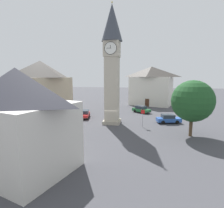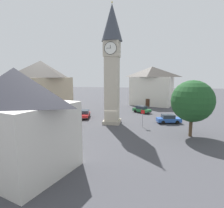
{
  "view_description": "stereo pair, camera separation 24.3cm",
  "coord_description": "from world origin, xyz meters",
  "px_view_note": "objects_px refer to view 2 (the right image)",
  "views": [
    {
      "loc": [
        -5.74,
        30.62,
        8.19
      ],
      "look_at": [
        0.0,
        0.0,
        3.4
      ],
      "focal_mm": 29.42,
      "sensor_mm": 36.0,
      "label": 1
    },
    {
      "loc": [
        -5.97,
        30.58,
        8.19
      ],
      "look_at": [
        0.0,
        0.0,
        3.4
      ],
      "focal_mm": 29.42,
      "sensor_mm": 36.0,
      "label": 2
    }
  ],
  "objects_px": {
    "car_red_corner": "(169,119)",
    "road_sign": "(143,115)",
    "building_corner_back": "(18,119)",
    "clock_tower": "(112,55)",
    "car_silver_kerb": "(142,109)",
    "pedestrian": "(58,122)",
    "tree": "(192,101)",
    "building_terrace_right": "(42,87)",
    "car_blue_kerb": "(85,114)",
    "building_shop_left": "(152,86)"
  },
  "relations": [
    {
      "from": "car_red_corner",
      "to": "road_sign",
      "type": "distance_m",
      "value": 5.69
    },
    {
      "from": "building_corner_back",
      "to": "road_sign",
      "type": "bearing_deg",
      "value": -123.21
    },
    {
      "from": "clock_tower",
      "to": "car_red_corner",
      "type": "xyz_separation_m",
      "value": [
        -9.7,
        -2.03,
        -10.86
      ]
    },
    {
      "from": "car_red_corner",
      "to": "car_silver_kerb",
      "type": "bearing_deg",
      "value": -59.48
    },
    {
      "from": "pedestrian",
      "to": "tree",
      "type": "distance_m",
      "value": 20.13
    },
    {
      "from": "car_red_corner",
      "to": "building_terrace_right",
      "type": "height_order",
      "value": "building_terrace_right"
    },
    {
      "from": "car_blue_kerb",
      "to": "pedestrian",
      "type": "height_order",
      "value": "pedestrian"
    },
    {
      "from": "pedestrian",
      "to": "building_corner_back",
      "type": "bearing_deg",
      "value": 103.13
    },
    {
      "from": "car_blue_kerb",
      "to": "tree",
      "type": "distance_m",
      "value": 19.96
    },
    {
      "from": "clock_tower",
      "to": "car_blue_kerb",
      "type": "bearing_deg",
      "value": -26.43
    },
    {
      "from": "pedestrian",
      "to": "road_sign",
      "type": "distance_m",
      "value": 13.56
    },
    {
      "from": "clock_tower",
      "to": "pedestrian",
      "type": "distance_m",
      "value": 13.94
    },
    {
      "from": "car_red_corner",
      "to": "pedestrian",
      "type": "distance_m",
      "value": 18.74
    },
    {
      "from": "pedestrian",
      "to": "tree",
      "type": "bearing_deg",
      "value": 179.0
    },
    {
      "from": "tree",
      "to": "road_sign",
      "type": "xyz_separation_m",
      "value": [
        6.57,
        -3.37,
        -2.95
      ]
    },
    {
      "from": "clock_tower",
      "to": "building_terrace_right",
      "type": "xyz_separation_m",
      "value": [
        16.2,
        -4.98,
        -5.83
      ]
    },
    {
      "from": "pedestrian",
      "to": "car_silver_kerb",
      "type": "bearing_deg",
      "value": -130.45
    },
    {
      "from": "car_red_corner",
      "to": "building_shop_left",
      "type": "xyz_separation_m",
      "value": [
        2.72,
        -20.08,
        4.71
      ]
    },
    {
      "from": "car_blue_kerb",
      "to": "pedestrian",
      "type": "relative_size",
      "value": 2.59
    },
    {
      "from": "car_blue_kerb",
      "to": "building_terrace_right",
      "type": "xyz_separation_m",
      "value": [
        10.14,
        -1.97,
        5.02
      ]
    },
    {
      "from": "clock_tower",
      "to": "tree",
      "type": "xyz_separation_m",
      "value": [
        -11.86,
        4.77,
        -6.76
      ]
    },
    {
      "from": "building_terrace_right",
      "to": "building_corner_back",
      "type": "xyz_separation_m",
      "value": [
        -11.24,
        22.02,
        -1.25
      ]
    },
    {
      "from": "clock_tower",
      "to": "road_sign",
      "type": "xyz_separation_m",
      "value": [
        -5.29,
        1.39,
        -9.72
      ]
    },
    {
      "from": "car_silver_kerb",
      "to": "building_terrace_right",
      "type": "relative_size",
      "value": 0.32
    },
    {
      "from": "car_blue_kerb",
      "to": "building_corner_back",
      "type": "bearing_deg",
      "value": 93.16
    },
    {
      "from": "car_silver_kerb",
      "to": "car_red_corner",
      "type": "xyz_separation_m",
      "value": [
        -4.95,
        8.39,
        0.0
      ]
    },
    {
      "from": "car_blue_kerb",
      "to": "car_silver_kerb",
      "type": "relative_size",
      "value": 1.01
    },
    {
      "from": "car_silver_kerb",
      "to": "building_shop_left",
      "type": "distance_m",
      "value": 12.8
    },
    {
      "from": "building_corner_back",
      "to": "building_shop_left",
      "type": "bearing_deg",
      "value": -106.95
    },
    {
      "from": "car_silver_kerb",
      "to": "pedestrian",
      "type": "height_order",
      "value": "pedestrian"
    },
    {
      "from": "car_blue_kerb",
      "to": "building_terrace_right",
      "type": "relative_size",
      "value": 0.33
    },
    {
      "from": "building_terrace_right",
      "to": "car_silver_kerb",
      "type": "bearing_deg",
      "value": -165.47
    },
    {
      "from": "road_sign",
      "to": "car_blue_kerb",
      "type": "bearing_deg",
      "value": -21.22
    },
    {
      "from": "car_silver_kerb",
      "to": "pedestrian",
      "type": "bearing_deg",
      "value": 49.55
    },
    {
      "from": "clock_tower",
      "to": "building_corner_back",
      "type": "xyz_separation_m",
      "value": [
        4.95,
        17.04,
        -7.09
      ]
    },
    {
      "from": "car_silver_kerb",
      "to": "car_red_corner",
      "type": "relative_size",
      "value": 0.98
    },
    {
      "from": "building_terrace_right",
      "to": "road_sign",
      "type": "xyz_separation_m",
      "value": [
        -21.49,
        6.37,
        -3.89
      ]
    },
    {
      "from": "building_corner_back",
      "to": "clock_tower",
      "type": "bearing_deg",
      "value": -106.21
    },
    {
      "from": "car_blue_kerb",
      "to": "clock_tower",
      "type": "bearing_deg",
      "value": 153.57
    },
    {
      "from": "car_red_corner",
      "to": "building_corner_back",
      "type": "relative_size",
      "value": 0.41
    },
    {
      "from": "building_terrace_right",
      "to": "building_shop_left",
      "type": "bearing_deg",
      "value": -143.54
    },
    {
      "from": "car_blue_kerb",
      "to": "road_sign",
      "type": "xyz_separation_m",
      "value": [
        -11.35,
        4.41,
        1.14
      ]
    },
    {
      "from": "pedestrian",
      "to": "building_shop_left",
      "type": "xyz_separation_m",
      "value": [
        -14.88,
        -26.53,
        4.46
      ]
    },
    {
      "from": "clock_tower",
      "to": "building_terrace_right",
      "type": "height_order",
      "value": "clock_tower"
    },
    {
      "from": "car_blue_kerb",
      "to": "road_sign",
      "type": "bearing_deg",
      "value": 158.78
    },
    {
      "from": "building_shop_left",
      "to": "car_red_corner",
      "type": "bearing_deg",
      "value": 97.71
    },
    {
      "from": "car_blue_kerb",
      "to": "building_shop_left",
      "type": "xyz_separation_m",
      "value": [
        -13.04,
        -19.09,
        4.71
      ]
    },
    {
      "from": "building_corner_back",
      "to": "road_sign",
      "type": "distance_m",
      "value": 18.88
    },
    {
      "from": "car_red_corner",
      "to": "building_shop_left",
      "type": "height_order",
      "value": "building_shop_left"
    },
    {
      "from": "tree",
      "to": "building_corner_back",
      "type": "height_order",
      "value": "building_corner_back"
    }
  ]
}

